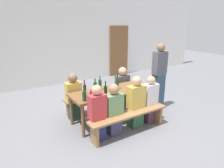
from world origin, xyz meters
name	(u,v)px	position (x,y,z in m)	size (l,w,h in m)	color
ground_plane	(112,120)	(0.00, 0.00, 0.00)	(24.00, 24.00, 0.00)	slate
back_wall	(59,41)	(0.00, 3.59, 1.60)	(14.00, 0.20, 3.20)	white
wooden_door	(119,51)	(2.55, 3.45, 1.05)	(0.90, 0.06, 2.10)	brown
tasting_table	(112,94)	(0.00, 0.00, 0.66)	(1.92, 0.74, 0.75)	brown
bench_near	(129,117)	(0.00, -0.67, 0.35)	(1.82, 0.30, 0.45)	#9E7247
bench_far	(98,98)	(0.00, 0.67, 0.35)	(1.82, 0.30, 0.45)	#9E7247
wine_bottle_0	(84,96)	(-0.80, -0.24, 0.86)	(0.08, 0.08, 0.31)	#194723
wine_bottle_1	(106,91)	(-0.31, -0.23, 0.87)	(0.07, 0.07, 0.32)	#143319
wine_bottle_2	(117,84)	(0.15, 0.02, 0.88)	(0.07, 0.07, 0.35)	#194723
wine_bottle_3	(100,84)	(-0.21, 0.19, 0.87)	(0.07, 0.07, 0.32)	#234C2D
wine_bottle_4	(95,86)	(-0.34, 0.16, 0.86)	(0.08, 0.08, 0.29)	#194723
wine_bottle_5	(85,90)	(-0.65, 0.05, 0.87)	(0.07, 0.07, 0.33)	#332814
wine_glass_0	(91,92)	(-0.60, -0.14, 0.87)	(0.06, 0.06, 0.17)	silver
wine_glass_1	(114,90)	(-0.15, -0.30, 0.87)	(0.07, 0.07, 0.17)	silver
wine_glass_2	(98,90)	(-0.40, -0.08, 0.86)	(0.08, 0.08, 0.16)	silver
wine_glass_3	(86,92)	(-0.70, -0.13, 0.88)	(0.08, 0.08, 0.18)	silver
seated_guest_near_0	(97,114)	(-0.67, -0.52, 0.54)	(0.33, 0.24, 1.13)	navy
seated_guest_near_1	(114,111)	(-0.29, -0.52, 0.52)	(0.36, 0.24, 1.08)	#3E4062
seated_guest_near_2	(136,103)	(0.28, -0.52, 0.55)	(0.38, 0.24, 1.16)	#2F563B
seated_guest_near_3	(150,101)	(0.70, -0.52, 0.52)	(0.33, 0.24, 1.10)	#553045
seated_guest_far_0	(74,98)	(-0.73, 0.52, 0.55)	(0.34, 0.24, 1.14)	#284638
seated_guest_far_1	(122,88)	(0.66, 0.52, 0.54)	(0.37, 0.24, 1.11)	#3D5952
standing_host	(159,77)	(1.42, -0.05, 0.86)	(0.35, 0.24, 1.74)	#324A5D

